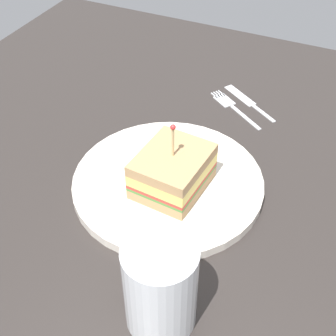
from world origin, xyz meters
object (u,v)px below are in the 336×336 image
object	(u,v)px
sandwich_half_center	(173,171)
knife	(247,101)
fork	(231,105)
plate	(168,183)
drink_glass	(160,289)

from	to	relation	value
sandwich_half_center	knife	bearing A→B (deg)	-5.52
fork	knife	world-z (taller)	same
plate	drink_glass	size ratio (longest dim) A/B	2.37
plate	sandwich_half_center	distance (cm)	3.69
fork	knife	bearing A→B (deg)	-40.68
drink_glass	fork	size ratio (longest dim) A/B	1.00
knife	sandwich_half_center	bearing A→B (deg)	174.48
fork	knife	size ratio (longest dim) A/B	1.00
fork	plate	bearing A→B (deg)	176.09
plate	drink_glass	xyz separation A→B (cm)	(-18.23, -7.59, 4.41)
plate	knife	world-z (taller)	plate
plate	knife	xyz separation A→B (cm)	(24.26, -3.56, -0.49)
sandwich_half_center	fork	world-z (taller)	sandwich_half_center
drink_glass	fork	bearing A→B (deg)	8.64
drink_glass	fork	xyz separation A→B (cm)	(40.10, 6.09, -4.90)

